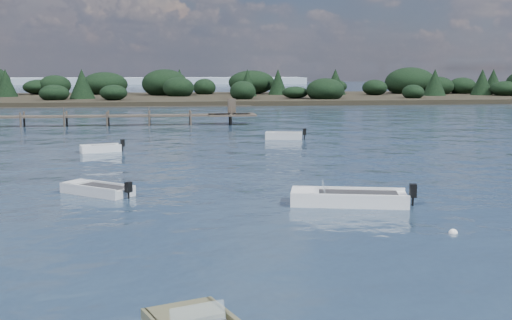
{
  "coord_description": "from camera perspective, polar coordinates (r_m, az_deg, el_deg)",
  "views": [
    {
      "loc": [
        -2.81,
        -19.89,
        5.9
      ],
      "look_at": [
        1.89,
        14.0,
        1.0
      ],
      "focal_mm": 45.0,
      "sensor_mm": 36.0,
      "label": 1
    }
  ],
  "objects": [
    {
      "name": "ground",
      "position": [
        80.16,
        -5.88,
        3.88
      ],
      "size": [
        400.0,
        400.0,
        0.0
      ],
      "primitive_type": "plane",
      "color": "#172536",
      "rests_on": "ground"
    },
    {
      "name": "dinghy_mid_grey",
      "position": [
        31.24,
        -13.93,
        -2.73
      ],
      "size": [
        3.64,
        3.34,
        0.99
      ],
      "color": "#B8BDC0",
      "rests_on": "ground"
    },
    {
      "name": "tender_far_white",
      "position": [
        46.92,
        -13.63,
        0.88
      ],
      "size": [
        3.16,
        1.86,
        1.06
      ],
      "color": "silver",
      "rests_on": "ground"
    },
    {
      "name": "dinghy_mid_white_a",
      "position": [
        28.4,
        8.21,
        -3.59
      ],
      "size": [
        5.51,
        3.05,
        1.27
      ],
      "color": "silver",
      "rests_on": "ground"
    },
    {
      "name": "tender_far_grey_b",
      "position": [
        53.97,
        2.49,
        2.04
      ],
      "size": [
        3.49,
        1.89,
        1.17
      ],
      "color": "#B8BDC0",
      "rests_on": "ground"
    },
    {
      "name": "buoy_b",
      "position": [
        24.36,
        17.12,
        -6.23
      ],
      "size": [
        0.32,
        0.32,
        0.32
      ],
      "primitive_type": "sphere",
      "color": "white",
      "rests_on": "ground"
    },
    {
      "name": "far_headland",
      "position": [
        123.14,
        5.19,
        6.28
      ],
      "size": [
        190.0,
        40.0,
        5.8
      ],
      "color": "black",
      "rests_on": "ground"
    }
  ]
}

